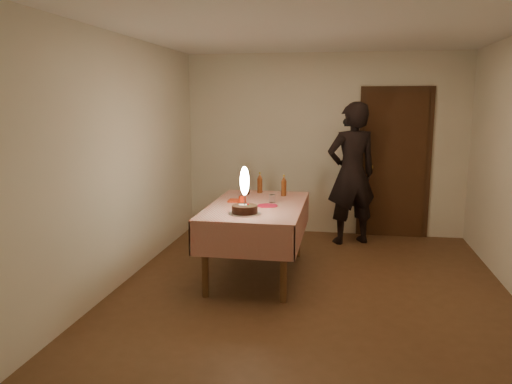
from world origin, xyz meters
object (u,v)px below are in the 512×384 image
at_px(birthday_cake, 245,201).
at_px(cola_bottle, 246,182).
at_px(clear_cup, 272,199).
at_px(amber_bottle_left, 260,183).
at_px(red_plate, 268,206).
at_px(photographer, 352,174).
at_px(red_cup, 242,201).
at_px(dining_table, 257,214).
at_px(amber_bottle_right, 284,186).

height_order(birthday_cake, cola_bottle, birthday_cake).
height_order(birthday_cake, clear_cup, birthday_cake).
bearing_deg(amber_bottle_left, red_plate, -74.38).
relative_size(clear_cup, cola_bottle, 0.28).
bearing_deg(photographer, red_cup, -127.59).
bearing_deg(photographer, red_plate, -120.54).
bearing_deg(clear_cup, red_cup, -146.10).
distance_m(birthday_cake, red_cup, 0.42).
height_order(birthday_cake, red_cup, birthday_cake).
relative_size(birthday_cake, cola_bottle, 1.51).
bearing_deg(birthday_cake, clear_cup, 72.30).
xyz_separation_m(red_plate, cola_bottle, (-0.38, 0.66, 0.15)).
distance_m(dining_table, birthday_cake, 0.52).
xyz_separation_m(red_plate, amber_bottle_left, (-0.22, 0.77, 0.11)).
bearing_deg(red_cup, birthday_cake, -75.19).
bearing_deg(amber_bottle_right, amber_bottle_left, 154.24).
height_order(red_cup, clear_cup, red_cup).
bearing_deg(amber_bottle_right, photographer, 48.76).
height_order(red_cup, photographer, photographer).
bearing_deg(birthday_cake, red_cup, 104.81).
xyz_separation_m(clear_cup, cola_bottle, (-0.40, 0.47, 0.11)).
distance_m(red_plate, red_cup, 0.28).
height_order(clear_cup, photographer, photographer).
xyz_separation_m(birthday_cake, clear_cup, (0.19, 0.60, -0.08)).
height_order(clear_cup, amber_bottle_right, amber_bottle_right).
distance_m(clear_cup, amber_bottle_right, 0.43).
distance_m(amber_bottle_left, amber_bottle_right, 0.35).
bearing_deg(photographer, amber_bottle_right, -131.24).
height_order(clear_cup, amber_bottle_left, amber_bottle_left).
bearing_deg(clear_cup, photographer, 56.49).
relative_size(red_plate, amber_bottle_right, 0.86).
relative_size(birthday_cake, photographer, 0.25).
height_order(birthday_cake, photographer, photographer).
bearing_deg(birthday_cake, cola_bottle, 100.78).
height_order(dining_table, red_cup, red_cup).
xyz_separation_m(birthday_cake, red_cup, (-0.11, 0.40, -0.07)).
xyz_separation_m(dining_table, clear_cup, (0.15, 0.14, 0.15)).
bearing_deg(amber_bottle_right, red_plate, -99.32).
distance_m(cola_bottle, photographer, 1.55).
distance_m(red_cup, clear_cup, 0.36).
bearing_deg(amber_bottle_right, dining_table, -112.39).
bearing_deg(birthday_cake, dining_table, 84.73).
bearing_deg(clear_cup, amber_bottle_left, 112.44).
xyz_separation_m(amber_bottle_left, amber_bottle_right, (0.32, -0.15, 0.00)).
distance_m(amber_bottle_right, photographer, 1.22).
relative_size(red_plate, clear_cup, 2.44).
distance_m(red_plate, clear_cup, 0.20).
relative_size(dining_table, cola_bottle, 5.42).
bearing_deg(clear_cup, birthday_cake, -107.70).
height_order(dining_table, cola_bottle, cola_bottle).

